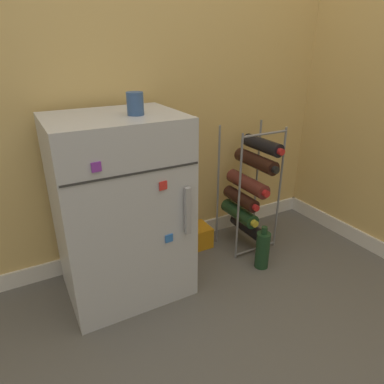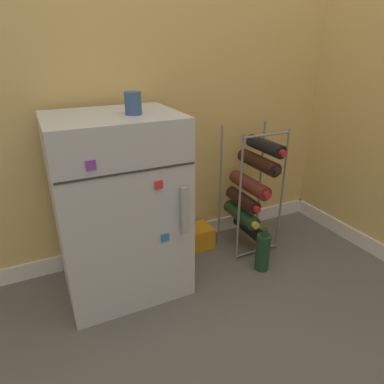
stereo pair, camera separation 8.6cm
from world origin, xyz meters
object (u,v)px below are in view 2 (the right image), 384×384
at_px(wine_rack, 252,191).
at_px(fridge_top_cup, 133,103).
at_px(loose_bottle_floor, 263,252).
at_px(mini_fridge, 120,208).
at_px(soda_box, 191,238).

distance_m(wine_rack, fridge_top_cup, 0.88).
bearing_deg(wine_rack, loose_bottle_floor, -106.49).
relative_size(mini_fridge, wine_rack, 1.19).
xyz_separation_m(fridge_top_cup, loose_bottle_floor, (0.61, -0.15, -0.80)).
bearing_deg(soda_box, fridge_top_cup, -149.67).
height_order(mini_fridge, soda_box, mini_fridge).
distance_m(wine_rack, soda_box, 0.46).
height_order(mini_fridge, loose_bottle_floor, mini_fridge).
bearing_deg(mini_fridge, loose_bottle_floor, -15.85).
relative_size(mini_fridge, loose_bottle_floor, 3.48).
bearing_deg(wine_rack, mini_fridge, -177.48).
bearing_deg(fridge_top_cup, soda_box, 30.33).
bearing_deg(wine_rack, soda_box, 158.14).
height_order(wine_rack, loose_bottle_floor, wine_rack).
bearing_deg(soda_box, mini_fridge, -159.92).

